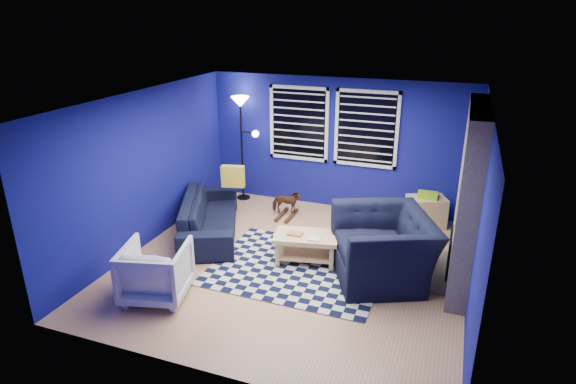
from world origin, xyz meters
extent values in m
plane|color=tan|center=(0.00, 0.00, 0.00)|extent=(5.00, 5.00, 0.00)
plane|color=white|center=(0.00, 0.00, 2.50)|extent=(5.00, 5.00, 0.00)
plane|color=navy|center=(0.00, 2.50, 1.25)|extent=(5.00, 0.00, 5.00)
plane|color=navy|center=(-2.50, 0.00, 1.25)|extent=(0.00, 5.00, 5.00)
plane|color=navy|center=(2.50, 0.00, 1.25)|extent=(0.00, 5.00, 5.00)
cube|color=gray|center=(2.37, 0.50, 1.25)|extent=(0.26, 2.00, 2.50)
cube|color=black|center=(2.23, 0.50, 0.35)|extent=(0.04, 0.70, 0.60)
cube|color=gray|center=(2.10, 0.50, 0.04)|extent=(0.50, 1.20, 0.08)
cube|color=black|center=(-0.75, 2.48, 1.60)|extent=(1.05, 0.02, 1.30)
cube|color=white|center=(-0.75, 2.47, 2.28)|extent=(1.17, 0.05, 0.06)
cube|color=white|center=(-0.75, 2.47, 0.92)|extent=(1.17, 0.05, 0.06)
cube|color=black|center=(0.55, 2.48, 1.60)|extent=(1.05, 0.02, 1.30)
cube|color=white|center=(0.55, 2.47, 2.28)|extent=(1.17, 0.05, 0.06)
cube|color=white|center=(0.55, 2.47, 0.92)|extent=(1.17, 0.05, 0.06)
cube|color=black|center=(2.45, 2.00, 1.40)|extent=(0.06, 1.00, 0.58)
cube|color=black|center=(2.42, 2.00, 1.40)|extent=(0.01, 0.92, 0.50)
cube|color=black|center=(0.11, -0.07, 0.01)|extent=(2.53, 2.04, 0.02)
imported|color=black|center=(-1.71, 0.56, 0.33)|extent=(2.40, 1.73, 0.65)
imported|color=black|center=(1.32, 0.12, 0.48)|extent=(1.87, 1.77, 0.95)
imported|color=gray|center=(-1.42, -1.43, 0.39)|extent=(1.01, 1.02, 0.77)
imported|color=#402514|center=(-0.71, 1.66, 0.29)|extent=(0.40, 0.58, 0.45)
cube|color=tan|center=(0.16, 0.16, 0.43)|extent=(1.05, 0.73, 0.06)
cube|color=tan|center=(0.16, 0.16, 0.13)|extent=(0.95, 0.63, 0.03)
cube|color=#BC6935|center=(0.00, 0.11, 0.47)|extent=(0.25, 0.20, 0.03)
cube|color=silver|center=(0.32, 0.03, 0.47)|extent=(0.20, 0.16, 0.03)
cube|color=tan|center=(-0.24, -0.05, 0.20)|extent=(0.08, 0.08, 0.38)
cube|color=tan|center=(0.57, -0.05, 0.20)|extent=(0.08, 0.08, 0.38)
cube|color=tan|center=(-0.24, 0.37, 0.20)|extent=(0.08, 0.08, 0.38)
cube|color=tan|center=(0.57, 0.37, 0.20)|extent=(0.08, 0.08, 0.38)
cube|color=tan|center=(1.76, 2.14, 0.27)|extent=(0.77, 0.66, 0.54)
cube|color=black|center=(1.76, 2.14, 0.27)|extent=(0.67, 0.58, 0.43)
cube|color=#85BF16|center=(1.76, 2.14, 0.59)|extent=(0.42, 0.37, 0.09)
cylinder|color=black|center=(-1.87, 2.25, 0.02)|extent=(0.26, 0.26, 0.03)
cylinder|color=black|center=(-1.87, 2.25, 0.98)|extent=(0.04, 0.04, 1.94)
cone|color=white|center=(-1.87, 2.25, 1.98)|extent=(0.35, 0.35, 0.20)
sphere|color=white|center=(-1.54, 2.20, 1.40)|extent=(0.13, 0.13, 0.13)
cube|color=gold|center=(-1.56, 1.20, 0.85)|extent=(0.43, 0.21, 0.39)
camera|label=1|loc=(2.15, -6.09, 3.65)|focal=30.00mm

